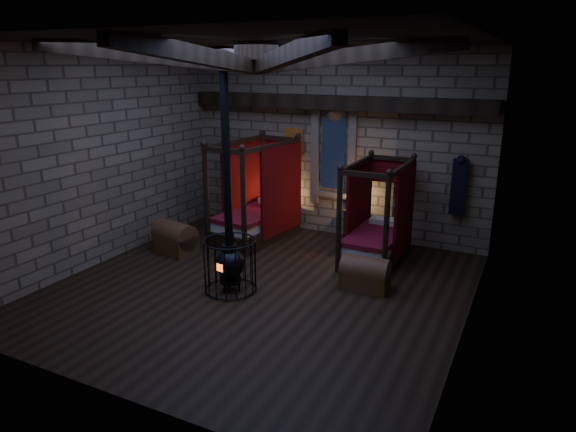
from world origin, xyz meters
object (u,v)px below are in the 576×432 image
at_px(trunk_right, 365,274).
at_px(stove, 230,259).
at_px(trunk_left, 175,238).
at_px(bed_right, 377,236).
at_px(bed_left, 257,215).

bearing_deg(trunk_right, stove, -154.09).
bearing_deg(trunk_right, trunk_left, 177.44).
xyz_separation_m(bed_right, trunk_left, (-3.97, -1.48, -0.20)).
xyz_separation_m(bed_left, stove, (1.00, -2.70, 0.04)).
bearing_deg(bed_left, trunk_left, -118.34).
relative_size(bed_left, stove, 0.56).
relative_size(bed_left, trunk_right, 2.64).
height_order(bed_left, stove, stove).
bearing_deg(bed_right, stove, -124.90).
relative_size(bed_left, trunk_left, 2.22).
distance_m(trunk_left, stove, 2.43).
height_order(bed_left, trunk_left, bed_left).
bearing_deg(trunk_right, bed_left, 150.72).
height_order(bed_left, bed_right, bed_left).
distance_m(bed_right, trunk_right, 1.53).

